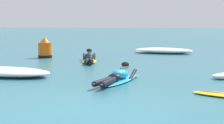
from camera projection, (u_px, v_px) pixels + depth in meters
The scene contains 6 objects.
ground_plane at pixel (119, 57), 16.60m from camera, with size 120.00×120.00×0.00m, color #2D6B7A.
surfer_near at pixel (118, 77), 9.86m from camera, with size 1.23×2.61×0.53m.
surfer_far at pixel (89, 59), 14.60m from camera, with size 0.88×2.69×0.54m.
whitewater_front at pixel (163, 51), 18.30m from camera, with size 3.13×1.78×0.28m.
whitewater_mid_right at pixel (5, 72), 10.89m from camera, with size 3.09×1.73×0.27m.
channel_marker_buoy at pixel (45, 50), 16.16m from camera, with size 0.62×0.62×0.92m.
Camera 1 is at (0.98, -6.49, 1.67)m, focal length 58.58 mm.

